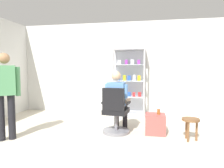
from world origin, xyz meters
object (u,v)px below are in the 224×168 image
at_px(office_chair, 115,115).
at_px(seated_shopkeeper, 117,98).
at_px(standing_customer, 5,91).
at_px(wooden_stool, 191,123).
at_px(display_cabinet_main, 129,82).
at_px(storage_crate, 155,124).
at_px(tea_glass, 159,112).

xyz_separation_m(office_chair, seated_shopkeeper, (0.02, 0.16, 0.32)).
bearing_deg(standing_customer, wooden_stool, 10.16).
bearing_deg(wooden_stool, office_chair, 174.93).
bearing_deg(seated_shopkeeper, display_cabinet_main, 86.16).
height_order(display_cabinet_main, seated_shopkeeper, display_cabinet_main).
bearing_deg(display_cabinet_main, seated_shopkeeper, -93.84).
bearing_deg(office_chair, wooden_stool, -5.07).
bearing_deg(seated_shopkeeper, standing_customer, -155.44).
relative_size(display_cabinet_main, wooden_stool, 4.56).
relative_size(display_cabinet_main, office_chair, 1.98).
xyz_separation_m(storage_crate, wooden_stool, (0.63, -0.28, 0.13)).
xyz_separation_m(office_chair, tea_glass, (0.87, 0.15, 0.07)).
height_order(office_chair, storage_crate, office_chair).
xyz_separation_m(display_cabinet_main, storage_crate, (0.69, -1.52, -0.76)).
xyz_separation_m(tea_glass, wooden_stool, (0.57, -0.28, -0.13)).
height_order(seated_shopkeeper, storage_crate, seated_shopkeeper).
bearing_deg(storage_crate, tea_glass, 3.33).
relative_size(office_chair, seated_shopkeeper, 0.74).
distance_m(storage_crate, wooden_stool, 0.70).
distance_m(storage_crate, tea_glass, 0.26).
distance_m(display_cabinet_main, tea_glass, 1.77).
xyz_separation_m(seated_shopkeeper, storage_crate, (0.79, -0.01, -0.51)).
xyz_separation_m(display_cabinet_main, seated_shopkeeper, (-0.10, -1.51, -0.25)).
relative_size(display_cabinet_main, seated_shopkeeper, 1.47).
distance_m(office_chair, seated_shopkeeper, 0.36).
relative_size(display_cabinet_main, tea_glass, 17.42).
bearing_deg(wooden_stool, tea_glass, 153.73).
bearing_deg(display_cabinet_main, storage_crate, -65.54).
distance_m(display_cabinet_main, standing_customer, 3.18).
distance_m(display_cabinet_main, storage_crate, 1.84).
relative_size(tea_glass, standing_customer, 0.07).
relative_size(display_cabinet_main, storage_crate, 4.69).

